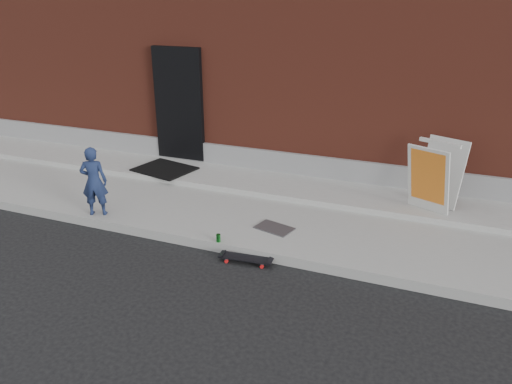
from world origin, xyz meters
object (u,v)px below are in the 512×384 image
at_px(skateboard, 246,258).
at_px(pizza_sign, 435,175).
at_px(child, 94,181).
at_px(soda_can, 218,238).

distance_m(skateboard, pizza_sign, 3.34).
height_order(skateboard, pizza_sign, pizza_sign).
relative_size(skateboard, pizza_sign, 0.68).
bearing_deg(skateboard, pizza_sign, 45.70).
relative_size(child, pizza_sign, 1.02).
xyz_separation_m(pizza_sign, soda_can, (-2.77, -2.16, -0.60)).
bearing_deg(child, soda_can, 152.06).
height_order(child, skateboard, child).
distance_m(skateboard, soda_can, 0.54).
bearing_deg(pizza_sign, soda_can, -142.07).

